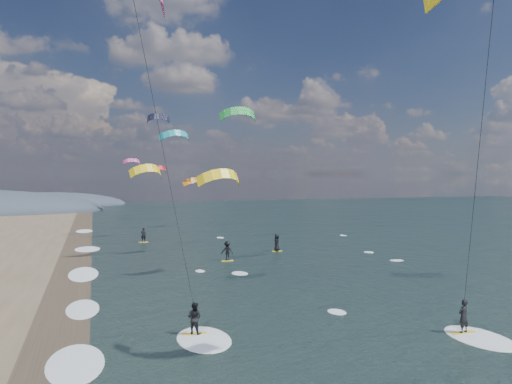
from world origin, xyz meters
name	(u,v)px	position (x,y,z in m)	size (l,w,h in m)	color
wet_sand_strip	(58,337)	(-12.00, 10.00, 0.00)	(3.00, 240.00, 0.00)	#382D23
kitesurfer_near_a	(491,64)	(4.32, -0.77, 12.30)	(7.84, 8.85, 16.25)	yellow
kitesurfer_near_b	(157,114)	(-7.81, 3.97, 10.46)	(6.99, 8.53, 16.14)	yellow
far_kitesurfers	(228,245)	(2.61, 31.99, 0.91)	(13.70, 16.20, 1.84)	yellow
bg_kite_field	(174,153)	(-0.17, 48.97, 10.80)	(13.09, 74.25, 9.34)	#D83F8C
shoreline_surf	(85,310)	(-10.80, 14.75, 0.00)	(2.40, 79.40, 0.11)	white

